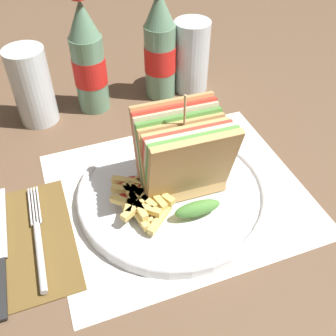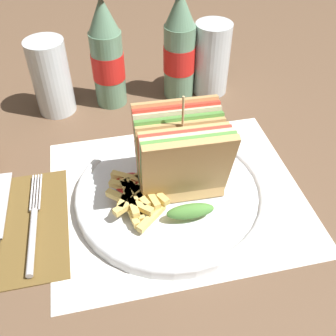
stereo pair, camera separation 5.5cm
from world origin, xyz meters
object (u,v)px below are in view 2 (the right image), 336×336
Objects in this scene: plate_main at (171,192)px; club_sandwich at (182,159)px; glass_near at (211,63)px; glass_far at (52,82)px; coke_bottle_near at (107,56)px; coke_bottle_far at (179,48)px; fork at (33,230)px.

club_sandwich reaches higher than plate_main.
plate_main is 0.07m from club_sandwich.
club_sandwich is at bearing -114.84° from glass_near.
glass_far reaches higher than plate_main.
coke_bottle_near is 0.13m from coke_bottle_far.
plate_main is 1.75× the size of club_sandwich.
coke_bottle_near is (0.14, 0.29, 0.09)m from fork.
club_sandwich reaches higher than fork.
glass_near is at bearing -0.19° from coke_bottle_near.
plate_main is at bearing -59.11° from glass_far.
glass_far is at bearing -177.14° from coke_bottle_near.
coke_bottle_near is (-0.07, 0.27, 0.02)m from club_sandwich.
coke_bottle_near and coke_bottle_far have the same top height.
plate_main is 0.29m from coke_bottle_far.
coke_bottle_far is (0.13, -0.00, 0.00)m from coke_bottle_near.
plate_main is 0.31m from glass_far.
glass_far is (-0.23, -0.00, -0.04)m from coke_bottle_far.
club_sandwich is 0.71× the size of coke_bottle_near.
club_sandwich is at bearing 8.27° from fork.
coke_bottle_near is at bearing 179.50° from coke_bottle_far.
coke_bottle_near is at bearing 179.81° from glass_near.
coke_bottle_far is (0.27, 0.29, 0.09)m from fork.
fork is 0.44m from glass_near.
glass_near is (0.14, 0.26, 0.05)m from plate_main.
club_sandwich is 0.89× the size of fork.
fork is 0.80× the size of coke_bottle_far.
coke_bottle_far is at bearing 0.97° from glass_far.
fork is 1.30× the size of glass_far.
coke_bottle_far reaches higher than fork.
club_sandwich is (0.01, -0.00, 0.06)m from plate_main.
coke_bottle_near is 1.00× the size of coke_bottle_far.
coke_bottle_near is at bearing 104.51° from club_sandwich.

